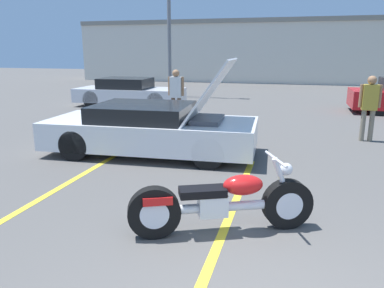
{
  "coord_description": "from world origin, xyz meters",
  "views": [
    {
      "loc": [
        0.08,
        -2.46,
        2.26
      ],
      "look_at": [
        -1.45,
        3.16,
        0.8
      ],
      "focal_mm": 35.0,
      "sensor_mm": 36.0,
      "label": 1
    }
  ],
  "objects": [
    {
      "name": "parking_stripe_foreground",
      "position": [
        -3.65,
        2.8,
        0.0
      ],
      "size": [
        0.12,
        4.64,
        0.01
      ],
      "primitive_type": "cube",
      "color": "yellow",
      "rests_on": "ground"
    },
    {
      "name": "parking_stripe_middle",
      "position": [
        -0.69,
        2.8,
        0.0
      ],
      "size": [
        0.12,
        4.64,
        0.01
      ],
      "primitive_type": "cube",
      "color": "yellow",
      "rests_on": "ground"
    },
    {
      "name": "far_building",
      "position": [
        0.0,
        26.22,
        2.34
      ],
      "size": [
        32.0,
        4.2,
        4.4
      ],
      "color": "beige",
      "rests_on": "ground"
    },
    {
      "name": "motorcycle",
      "position": [
        -0.71,
        1.87,
        0.4
      ],
      "size": [
        2.23,
        1.16,
        0.96
      ],
      "rotation": [
        0.0,
        0.0,
        0.42
      ],
      "color": "black",
      "rests_on": "ground"
    },
    {
      "name": "show_car_hood_open",
      "position": [
        -2.91,
        5.16,
        0.57
      ],
      "size": [
        4.7,
        2.15,
        2.1
      ],
      "rotation": [
        0.0,
        0.0,
        0.06
      ],
      "color": "white",
      "rests_on": "ground"
    },
    {
      "name": "parked_car_left_row",
      "position": [
        -6.56,
        11.91,
        0.56
      ],
      "size": [
        4.5,
        1.92,
        1.15
      ],
      "rotation": [
        0.0,
        0.0,
        0.04
      ],
      "color": "silver",
      "rests_on": "ground"
    },
    {
      "name": "spectator_by_show_car",
      "position": [
        -3.51,
        8.78,
        1.0
      ],
      "size": [
        0.52,
        0.22,
        1.68
      ],
      "color": "brown",
      "rests_on": "ground"
    },
    {
      "name": "spectator_midground",
      "position": [
        1.92,
        7.73,
        0.98
      ],
      "size": [
        0.52,
        0.22,
        1.66
      ],
      "color": "gray",
      "rests_on": "ground"
    }
  ]
}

